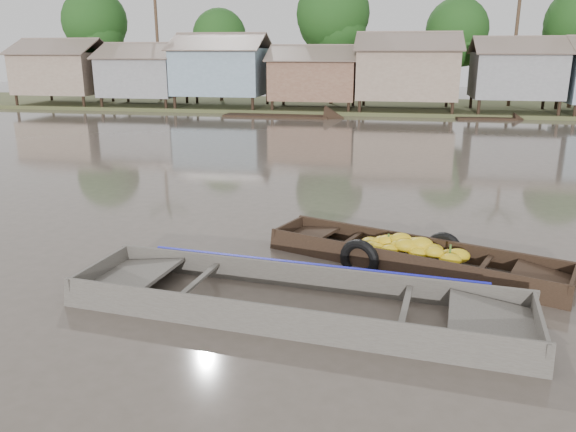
# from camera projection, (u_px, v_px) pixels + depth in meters

# --- Properties ---
(ground) EXTENTS (120.00, 120.00, 0.00)m
(ground) POSITION_uv_depth(u_px,v_px,m) (294.00, 265.00, 11.35)
(ground) COLOR #4D443B
(ground) RESTS_ON ground
(riverbank) EXTENTS (120.00, 12.47, 10.22)m
(riverbank) POSITION_uv_depth(u_px,v_px,m) (414.00, 66.00, 39.96)
(riverbank) COLOR #384723
(riverbank) RESTS_ON ground
(banana_boat) EXTENTS (6.11, 3.45, 0.86)m
(banana_boat) POSITION_uv_depth(u_px,v_px,m) (408.00, 255.00, 11.39)
(banana_boat) COLOR black
(banana_boat) RESTS_ON ground
(viewer_boat) EXTENTS (7.82, 2.82, 0.62)m
(viewer_boat) POSITION_uv_depth(u_px,v_px,m) (297.00, 307.00, 9.37)
(viewer_boat) COLOR #44403A
(viewer_boat) RESTS_ON ground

